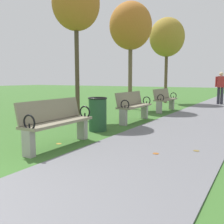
% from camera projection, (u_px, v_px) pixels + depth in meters
% --- Properties ---
extents(park_bench_2, '(0.48, 1.60, 0.90)m').
position_uv_depth(park_bench_2, '(56.00, 122.00, 4.87)').
color(park_bench_2, gray).
rests_on(park_bench_2, ground).
extents(park_bench_3, '(0.48, 1.60, 0.90)m').
position_uv_depth(park_bench_3, '(133.00, 106.00, 7.76)').
color(park_bench_3, gray).
rests_on(park_bench_3, ground).
extents(park_bench_4, '(0.49, 1.61, 0.90)m').
position_uv_depth(park_bench_4, '(165.00, 99.00, 10.23)').
color(park_bench_4, gray).
rests_on(park_bench_4, ground).
extents(tree_1, '(1.46, 1.46, 4.37)m').
position_uv_depth(tree_1, '(76.00, 5.00, 7.79)').
color(tree_1, '#4C3D2D').
rests_on(tree_1, ground).
extents(tree_2, '(1.78, 1.78, 4.48)m').
position_uv_depth(tree_2, '(131.00, 26.00, 10.70)').
color(tree_2, brown).
rests_on(tree_2, ground).
extents(tree_3, '(1.85, 1.85, 4.51)m').
position_uv_depth(tree_3, '(167.00, 38.00, 13.56)').
color(tree_3, brown).
rests_on(tree_3, ground).
extents(pedestrian_walking, '(0.52, 0.28, 1.62)m').
position_uv_depth(pedestrian_walking, '(221.00, 86.00, 12.88)').
color(pedestrian_walking, '#2D2D38').
rests_on(pedestrian_walking, paved_walkway).
extents(trash_bin, '(0.48, 0.48, 0.84)m').
position_uv_depth(trash_bin, '(98.00, 114.00, 6.36)').
color(trash_bin, '#234C2D').
rests_on(trash_bin, ground).
extents(scattered_leaves, '(4.05, 13.77, 0.02)m').
position_uv_depth(scattered_leaves, '(69.00, 148.00, 4.81)').
color(scattered_leaves, '#BC842D').
rests_on(scattered_leaves, ground).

